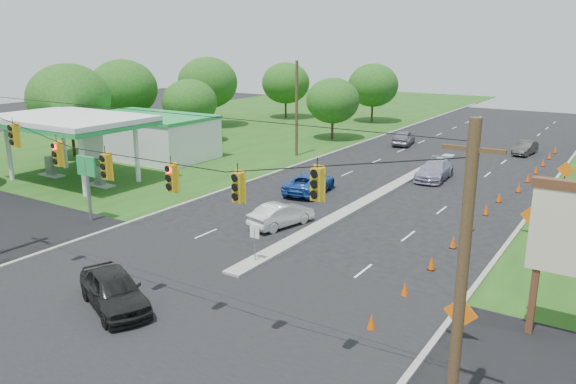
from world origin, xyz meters
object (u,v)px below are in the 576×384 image
Objects in this scene: gas_station at (137,133)px; blue_pickup at (310,183)px; white_sedan at (281,215)px; black_sedan at (114,290)px.

gas_station is 3.72× the size of blue_pickup.
gas_station reaches higher than white_sedan.
white_sedan is at bearing 100.07° from blue_pickup.
blue_pickup is at bearing -3.48° from gas_station.
blue_pickup is at bearing 30.93° from black_sedan.
blue_pickup reaches higher than white_sedan.
white_sedan is at bearing -21.84° from gas_station.
gas_station is 4.07× the size of black_sedan.
black_sedan is 12.71m from white_sedan.
white_sedan is at bearing 24.12° from black_sedan.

